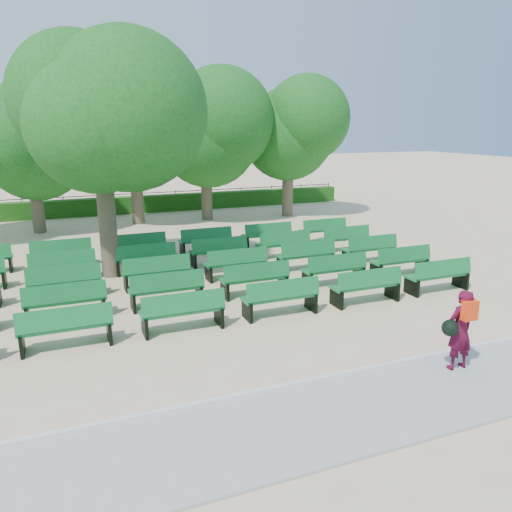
% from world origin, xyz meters
% --- Properties ---
extents(ground, '(120.00, 120.00, 0.00)m').
position_xyz_m(ground, '(0.00, 0.00, 0.00)').
color(ground, '#D5B68D').
extents(paving, '(30.00, 2.20, 0.06)m').
position_xyz_m(paving, '(0.00, -7.40, 0.03)').
color(paving, '#A6A5A1').
rests_on(paving, ground).
extents(curb, '(30.00, 0.12, 0.10)m').
position_xyz_m(curb, '(0.00, -6.25, 0.05)').
color(curb, silver).
rests_on(curb, ground).
extents(hedge, '(26.00, 0.70, 0.90)m').
position_xyz_m(hedge, '(0.00, 14.00, 0.45)').
color(hedge, '#205616').
rests_on(hedge, ground).
extents(fence, '(26.00, 0.10, 1.02)m').
position_xyz_m(fence, '(0.00, 14.40, 0.00)').
color(fence, black).
rests_on(fence, ground).
extents(tree_line, '(21.80, 6.80, 7.04)m').
position_xyz_m(tree_line, '(0.00, 10.00, 0.00)').
color(tree_line, '#1A5D1C').
rests_on(tree_line, ground).
extents(bench_array, '(1.96, 0.62, 1.24)m').
position_xyz_m(bench_array, '(-0.81, 0.60, 0.10)').
color(bench_array, '#136E30').
rests_on(bench_array, ground).
extents(tree_among, '(4.84, 4.84, 6.84)m').
position_xyz_m(tree_among, '(-1.90, 2.28, 4.63)').
color(tree_among, brown).
rests_on(tree_among, ground).
extents(person, '(0.77, 0.46, 1.62)m').
position_xyz_m(person, '(3.69, -6.87, 0.90)').
color(person, '#470A21').
rests_on(person, ground).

